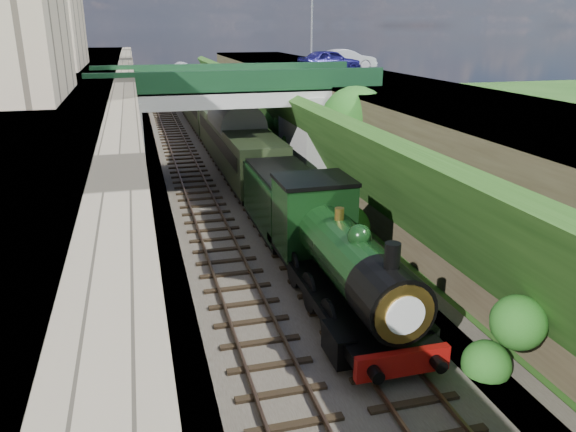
{
  "coord_description": "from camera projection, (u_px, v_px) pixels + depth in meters",
  "views": [
    {
      "loc": [
        -5.11,
        -8.87,
        9.47
      ],
      "look_at": [
        0.0,
        10.03,
        2.82
      ],
      "focal_mm": 35.0,
      "sensor_mm": 36.0,
      "label": 1
    }
  ],
  "objects": [
    {
      "name": "tree",
      "position": [
        356.0,
        124.0,
        29.16
      ],
      "size": [
        3.6,
        3.8,
        6.6
      ],
      "color": "black",
      "rests_on": "ground"
    },
    {
      "name": "coach_front",
      "position": [
        236.0,
        143.0,
        37.35
      ],
      "size": [
        2.9,
        18.0,
        3.7
      ],
      "color": "black",
      "rests_on": "trackbed"
    },
    {
      "name": "coach_rear",
      "position": [
        184.0,
        87.0,
        71.71
      ],
      "size": [
        2.9,
        18.0,
        3.7
      ],
      "color": "black",
      "rests_on": "trackbed"
    },
    {
      "name": "retaining_wall",
      "position": [
        131.0,
        151.0,
        28.21
      ],
      "size": [
        1.0,
        90.0,
        7.0
      ],
      "primitive_type": "cube",
      "color": "#756B56",
      "rests_on": "ground"
    },
    {
      "name": "track_left",
      "position": [
        204.0,
        207.0,
        30.12
      ],
      "size": [
        2.5,
        90.0,
        0.2
      ],
      "color": "black",
      "rests_on": "trackbed"
    },
    {
      "name": "road_bridge",
      "position": [
        242.0,
        122.0,
        33.27
      ],
      "size": [
        16.0,
        6.4,
        7.25
      ],
      "color": "gray",
      "rests_on": "ground"
    },
    {
      "name": "lamppost",
      "position": [
        312.0,
        24.0,
        39.73
      ],
      "size": [
        0.87,
        0.15,
        6.0
      ],
      "color": "gray",
      "rests_on": "street_plateau_right"
    },
    {
      "name": "street_plateau_left",
      "position": [
        57.0,
        155.0,
        27.34
      ],
      "size": [
        6.0,
        90.0,
        7.0
      ],
      "primitive_type": "cube",
      "color": "#262628",
      "rests_on": "ground"
    },
    {
      "name": "trackbed",
      "position": [
        240.0,
        206.0,
        30.66
      ],
      "size": [
        10.0,
        90.0,
        0.2
      ],
      "primitive_type": "cube",
      "color": "#473F38",
      "rests_on": "ground"
    },
    {
      "name": "car_silver",
      "position": [
        346.0,
        59.0,
        43.35
      ],
      "size": [
        4.66,
        1.78,
        1.52
      ],
      "primitive_type": "imported",
      "rotation": [
        0.0,
        0.0,
        1.53
      ],
      "color": "#A2A2A7",
      "rests_on": "street_plateau_right"
    },
    {
      "name": "locomotive",
      "position": [
        340.0,
        260.0,
        19.15
      ],
      "size": [
        3.1,
        10.22,
        3.83
      ],
      "color": "black",
      "rests_on": "trackbed"
    },
    {
      "name": "street_plateau_right",
      "position": [
        403.0,
        143.0,
        32.04
      ],
      "size": [
        8.0,
        90.0,
        6.25
      ],
      "primitive_type": "cube",
      "color": "#262628",
      "rests_on": "ground"
    },
    {
      "name": "coach_middle",
      "position": [
        202.0,
        106.0,
        54.53
      ],
      "size": [
        2.9,
        18.0,
        3.7
      ],
      "color": "black",
      "rests_on": "trackbed"
    },
    {
      "name": "building_far",
      "position": [
        35.0,
        17.0,
        34.02
      ],
      "size": [
        5.0,
        10.0,
        6.0
      ],
      "primitive_type": "cube",
      "color": "gray",
      "rests_on": "street_plateau_left"
    },
    {
      "name": "tender",
      "position": [
        285.0,
        205.0,
        25.97
      ],
      "size": [
        2.7,
        6.0,
        3.05
      ],
      "color": "black",
      "rests_on": "trackbed"
    },
    {
      "name": "embankment_slope",
      "position": [
        329.0,
        154.0,
        30.89
      ],
      "size": [
        4.44,
        90.0,
        6.36
      ],
      "color": "#1E4714",
      "rests_on": "ground"
    },
    {
      "name": "track_right",
      "position": [
        262.0,
        202.0,
        30.91
      ],
      "size": [
        2.5,
        90.0,
        0.2
      ],
      "color": "black",
      "rests_on": "trackbed"
    },
    {
      "name": "building_near",
      "position": [
        2.0,
        40.0,
        19.97
      ],
      "size": [
        4.0,
        8.0,
        4.0
      ],
      "primitive_type": "cube",
      "color": "gray",
      "rests_on": "street_plateau_left"
    },
    {
      "name": "car_blue",
      "position": [
        329.0,
        61.0,
        40.6
      ],
      "size": [
        5.06,
        3.01,
        1.61
      ],
      "primitive_type": "imported",
      "rotation": [
        0.0,
        0.0,
        1.82
      ],
      "color": "navy",
      "rests_on": "street_plateau_right"
    }
  ]
}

